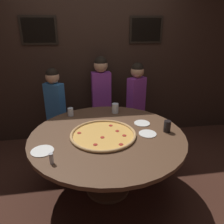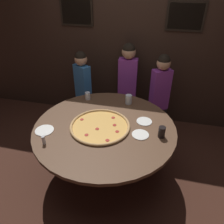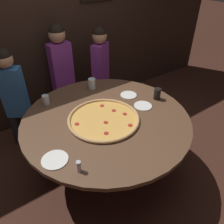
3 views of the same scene
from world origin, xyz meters
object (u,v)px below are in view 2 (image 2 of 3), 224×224
white_plate_left_side (144,121)px  white_plate_near_front (44,130)px  dining_table (105,134)px  diner_far_right (128,81)px  giant_pizza (100,126)px  drink_cup_near_right (88,96)px  drink_cup_far_right (162,132)px  diner_side_left (83,85)px  diner_far_left (160,92)px  condiment_shaker (44,140)px  white_plate_right_side (140,135)px  drink_cup_far_left (129,99)px

white_plate_left_side → white_plate_near_front: same height
dining_table → diner_far_right: 1.19m
giant_pizza → white_plate_near_front: giant_pizza is taller
white_plate_left_side → white_plate_near_front: (-1.09, -0.44, 0.00)m
drink_cup_near_right → drink_cup_far_right: (1.06, -0.61, 0.01)m
diner_far_right → diner_side_left: size_ratio=1.09×
diner_far_left → diner_side_left: diner_far_left is taller
giant_pizza → drink_cup_near_right: 0.69m
giant_pizza → diner_far_left: 1.23m
white_plate_left_side → white_plate_near_front: 1.18m
white_plate_left_side → diner_side_left: (-1.08, 0.80, -0.02)m
dining_table → condiment_shaker: 0.72m
giant_pizza → white_plate_right_side: (0.48, -0.04, -0.01)m
drink_cup_far_right → white_plate_left_side: 0.33m
dining_table → white_plate_near_front: bearing=-159.4°
dining_table → white_plate_left_side: bearing=24.1°
diner_far_left → giant_pizza: bearing=29.0°
giant_pizza → white_plate_left_side: (0.49, 0.23, -0.01)m
white_plate_left_side → condiment_shaker: condiment_shaker is taller
diner_side_left → diner_far_left: bearing=-146.4°
white_plate_left_side → diner_far_left: (0.14, 0.83, 0.00)m
white_plate_left_side → white_plate_right_side: bearing=-93.0°
dining_table → diner_side_left: (-0.63, 1.00, 0.11)m
white_plate_near_front → diner_far_right: size_ratio=0.15×
diner_far_left → diner_side_left: bearing=-28.6°
giant_pizza → diner_far_right: bearing=84.7°
white_plate_right_side → giant_pizza: bearing=175.5°
dining_table → condiment_shaker: (-0.54, -0.45, 0.17)m
drink_cup_far_left → white_plate_left_side: size_ratio=0.68×
drink_cup_far_right → giant_pizza: bearing=178.9°
condiment_shaker → diner_side_left: bearing=93.6°
diner_far_right → diner_side_left: 0.72m
diner_far_right → diner_side_left: bearing=11.5°
drink_cup_far_left → diner_far_left: 0.60m
white_plate_right_side → diner_side_left: bearing=135.0°
condiment_shaker → diner_side_left: (-0.09, 1.45, -0.06)m
diner_side_left → drink_cup_far_right: bearing=173.5°
drink_cup_far_left → diner_far_left: diner_far_left is taller
white_plate_right_side → white_plate_left_side: bearing=87.0°
drink_cup_far_left → diner_side_left: 0.92m
drink_cup_far_right → dining_table: bearing=176.4°
drink_cup_near_right → white_plate_near_front: drink_cup_near_right is taller
condiment_shaker → diner_far_right: diner_far_right is taller
drink_cup_far_right → white_plate_right_side: bearing=-173.8°
drink_cup_far_right → diner_far_right: diner_far_right is taller
diner_side_left → white_plate_right_side: bearing=167.3°
white_plate_right_side → condiment_shaker: size_ratio=1.97×
white_plate_left_side → diner_far_right: size_ratio=0.13×
dining_table → diner_far_left: bearing=60.1°
white_plate_near_front → diner_far_right: 1.59m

